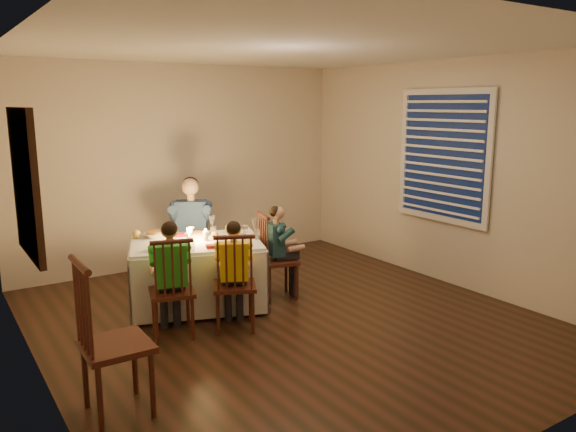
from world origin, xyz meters
TOP-DOWN VIEW (x-y plane):
  - ground at (0.00, 0.00)m, footprint 5.00×5.00m
  - wall_left at (-2.25, 0.00)m, footprint 0.02×5.00m
  - wall_right at (2.25, 0.00)m, footprint 0.02×5.00m
  - wall_back at (0.00, 2.50)m, footprint 4.50×0.02m
  - ceiling at (0.00, 0.00)m, footprint 5.00×5.00m
  - dining_table at (-0.57, 0.89)m, footprint 1.60×1.37m
  - chair_adult at (-0.32, 1.58)m, footprint 0.52×0.52m
  - chair_near_left at (-1.09, 0.28)m, footprint 0.48×0.46m
  - chair_near_right at (-0.53, 0.12)m, footprint 0.51×0.51m
  - chair_end at (0.27, 0.62)m, footprint 0.45×0.47m
  - chair_extra at (-1.90, -0.75)m, footprint 0.44×0.46m
  - adult at (-0.32, 1.58)m, footprint 0.62×0.61m
  - child_green at (-1.09, 0.28)m, footprint 0.44×0.42m
  - child_yellow at (-0.53, 0.12)m, footprint 0.44×0.43m
  - child_teal at (0.27, 0.62)m, footprint 0.37×0.39m
  - setting_adult at (-0.45, 1.13)m, footprint 0.33×0.33m
  - setting_green at (-0.89, 0.71)m, footprint 0.33×0.33m
  - setting_yellow at (-0.39, 0.50)m, footprint 0.33×0.33m
  - setting_teal at (-0.12, 0.76)m, footprint 0.33×0.33m
  - candle_left at (-0.63, 0.91)m, footprint 0.06×0.06m
  - candle_right at (-0.48, 0.85)m, footprint 0.06×0.06m
  - squash at (-1.04, 1.35)m, footprint 0.09×0.09m
  - orange_fruit at (-0.37, 0.86)m, footprint 0.08×0.08m
  - serving_bowl at (-0.87, 1.27)m, footprint 0.23×0.23m
  - wall_mirror at (-2.22, 0.30)m, footprint 0.06×0.95m
  - window_blinds at (2.21, 0.10)m, footprint 0.07×1.34m

SIDE VIEW (x-z plane):
  - ground at x=0.00m, z-range 0.00..0.00m
  - chair_adult at x=-0.32m, z-range -0.48..0.48m
  - chair_near_left at x=-1.09m, z-range -0.48..0.48m
  - chair_near_right at x=-0.53m, z-range -0.48..0.48m
  - chair_end at x=0.27m, z-range -0.48..0.48m
  - chair_extra at x=-1.90m, z-range -0.56..0.56m
  - adult at x=-0.32m, z-range -0.64..0.64m
  - child_green at x=-1.09m, z-range -0.54..0.54m
  - child_yellow at x=-0.53m, z-range -0.53..0.53m
  - child_teal at x=0.27m, z-range -0.51..0.51m
  - dining_table at x=-0.57m, z-range 0.16..0.83m
  - setting_adult at x=-0.45m, z-range 0.70..0.72m
  - setting_green at x=-0.89m, z-range 0.70..0.72m
  - setting_yellow at x=-0.39m, z-range 0.70..0.72m
  - setting_teal at x=-0.12m, z-range 0.70..0.72m
  - serving_bowl at x=-0.87m, z-range 0.70..0.76m
  - orange_fruit at x=-0.37m, z-range 0.70..0.78m
  - squash at x=-1.04m, z-range 0.70..0.79m
  - candle_left at x=-0.63m, z-range 0.70..0.80m
  - candle_right at x=-0.48m, z-range 0.70..0.80m
  - wall_left at x=-2.25m, z-range 0.00..2.60m
  - wall_right at x=2.25m, z-range 0.00..2.60m
  - wall_back at x=0.00m, z-range 0.00..2.60m
  - wall_mirror at x=-2.22m, z-range 0.92..2.08m
  - window_blinds at x=2.21m, z-range 0.73..2.27m
  - ceiling at x=0.00m, z-range 2.60..2.60m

